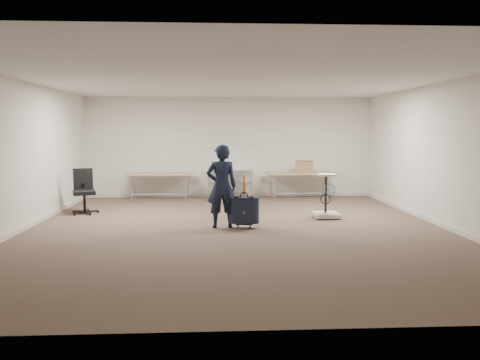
{
  "coord_description": "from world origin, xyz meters",
  "views": [
    {
      "loc": [
        -0.38,
        -8.7,
        1.86
      ],
      "look_at": [
        0.08,
        0.3,
        0.92
      ],
      "focal_mm": 35.0,
      "sensor_mm": 36.0,
      "label": 1
    }
  ],
  "objects": [
    {
      "name": "ground",
      "position": [
        0.0,
        0.0,
        0.0
      ],
      "size": [
        9.0,
        9.0,
        0.0
      ],
      "primitive_type": "plane",
      "color": "#4B3C2D",
      "rests_on": "ground"
    },
    {
      "name": "wire_shelf",
      "position": [
        0.0,
        4.2,
        0.44
      ],
      "size": [
        1.22,
        0.47,
        0.8
      ],
      "color": "silver",
      "rests_on": "ground"
    },
    {
      "name": "cardboard_box",
      "position": [
        2.02,
        3.9,
        0.9
      ],
      "size": [
        0.51,
        0.44,
        0.33
      ],
      "primitive_type": "cube",
      "rotation": [
        0.0,
        0.0,
        -0.27
      ],
      "color": "#8A6140",
      "rests_on": "folding_table_right"
    },
    {
      "name": "folding_table_right",
      "position": [
        1.9,
        3.95,
        0.68
      ],
      "size": [
        1.8,
        0.75,
        0.73
      ],
      "color": "tan",
      "rests_on": "ground"
    },
    {
      "name": "room_shell",
      "position": [
        0.0,
        1.38,
        0.05
      ],
      "size": [
        8.0,
        9.0,
        9.0
      ],
      "color": "beige",
      "rests_on": "ground"
    },
    {
      "name": "equipment_cart",
      "position": [
        1.99,
        1.14,
        0.25
      ],
      "size": [
        0.53,
        0.53,
        0.95
      ],
      "color": "beige",
      "rests_on": "ground"
    },
    {
      "name": "suitcase",
      "position": [
        0.15,
        0.15,
        0.34
      ],
      "size": [
        0.38,
        0.24,
        1.01
      ],
      "color": "#151E30",
      "rests_on": "ground"
    },
    {
      "name": "folding_table_left",
      "position": [
        -1.9,
        3.95,
        0.68
      ],
      "size": [
        1.8,
        0.75,
        0.73
      ],
      "color": "tan",
      "rests_on": "ground"
    },
    {
      "name": "office_chair",
      "position": [
        -3.37,
        1.96,
        0.31
      ],
      "size": [
        0.61,
        0.62,
        1.01
      ],
      "color": "black",
      "rests_on": "ground"
    },
    {
      "name": "person",
      "position": [
        -0.28,
        0.21,
        0.81
      ],
      "size": [
        0.62,
        0.44,
        1.61
      ],
      "primitive_type": "imported",
      "rotation": [
        0.0,
        0.0,
        3.23
      ],
      "color": "black",
      "rests_on": "ground"
    }
  ]
}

